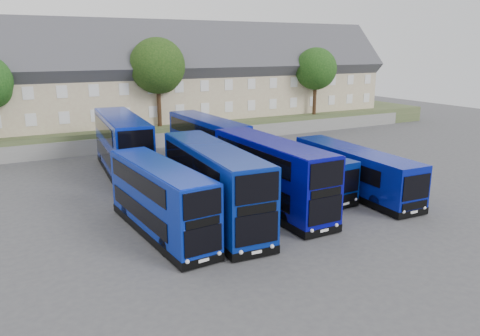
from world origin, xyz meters
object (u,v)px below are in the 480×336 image
Objects in this scene: dd_front_mid at (214,186)px; coach_east_a at (293,169)px; dd_front_left at (161,201)px; tree_far at (320,65)px; tree_east at (316,70)px; tree_mid at (159,68)px.

dd_front_mid reaches higher than coach_east_a.
dd_front_left is 1.17× the size of tree_far.
coach_east_a is (8.05, 3.41, -0.76)m from dd_front_mid.
coach_east_a is at bearing -130.51° from tree_far.
coach_east_a is 1.37× the size of tree_east.
coach_east_a is 35.79m from tree_far.
tree_mid reaches higher than dd_front_mid.
dd_front_left reaches higher than coach_east_a.
tree_mid reaches higher than tree_east.
tree_mid is (-3.11, 20.30, 6.59)m from coach_east_a.
tree_mid is at bearing 66.91° from dd_front_left.
tree_mid reaches higher than coach_east_a.
dd_front_mid is 8.78m from coach_east_a.
tree_far reaches higher than dd_front_left.
tree_far is (30.94, 30.21, 5.49)m from dd_front_mid.
tree_east reaches higher than dd_front_mid.
tree_far is at bearing 14.04° from tree_mid.
tree_east is at bearing 46.04° from coach_east_a.
dd_front_mid is (3.39, 0.32, 0.29)m from dd_front_left.
tree_far is at bearing 49.40° from tree_east.
tree_mid is at bearing 95.22° from coach_east_a.
dd_front_mid is at bearing 1.35° from dd_front_left.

